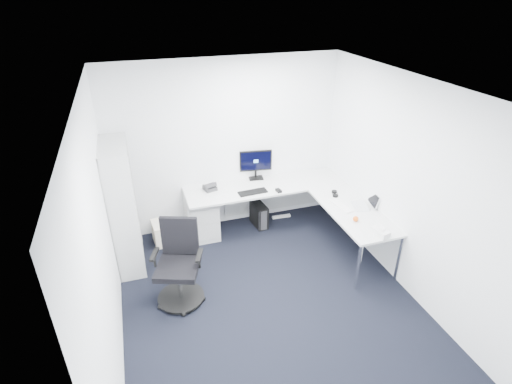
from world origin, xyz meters
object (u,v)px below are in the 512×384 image
object	(u,v)px
bookshelf	(123,207)
laptop	(361,200)
task_chair	(178,266)
monitor	(256,165)
l_desk	(273,216)

from	to	relation	value
bookshelf	laptop	xyz separation A→B (m)	(3.24, -0.76, -0.05)
task_chair	laptop	world-z (taller)	task_chair
task_chair	monitor	world-z (taller)	monitor
bookshelf	laptop	bearing A→B (deg)	-13.12
l_desk	laptop	world-z (taller)	laptop
task_chair	monitor	size ratio (longest dim) A/B	2.10
bookshelf	monitor	size ratio (longest dim) A/B	3.48
l_desk	laptop	xyz separation A→B (m)	(1.06, -0.71, 0.48)
l_desk	laptop	size ratio (longest dim) A/B	8.37
monitor	laptop	xyz separation A→B (m)	(1.15, -1.34, -0.14)
l_desk	laptop	bearing A→B (deg)	-33.51
monitor	bookshelf	bearing A→B (deg)	-156.09
task_chair	monitor	bearing A→B (deg)	67.15
l_desk	task_chair	distance (m)	1.90
l_desk	task_chair	size ratio (longest dim) A/B	2.35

